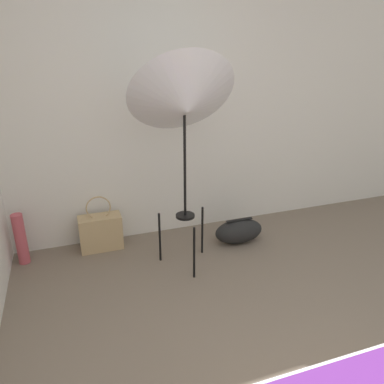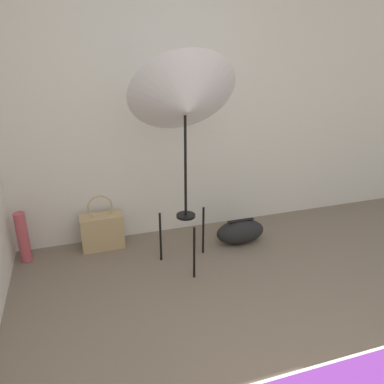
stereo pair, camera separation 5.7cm
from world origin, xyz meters
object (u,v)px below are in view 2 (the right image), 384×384
object	(u,v)px
tote_bag	(102,231)
duffel_bag	(240,232)
photo_umbrella	(185,104)
paper_roll	(23,237)

from	to	relation	value
tote_bag	duffel_bag	world-z (taller)	tote_bag
photo_umbrella	duffel_bag	xyz separation A→B (m)	(0.60, 0.19, -1.27)
photo_umbrella	paper_roll	xyz separation A→B (m)	(-1.35, 0.47, -1.15)
photo_umbrella	tote_bag	bearing A→B (deg)	143.28
duffel_bag	paper_roll	distance (m)	1.97
tote_bag	paper_roll	distance (m)	0.68
paper_roll	tote_bag	bearing A→B (deg)	2.25
duffel_bag	photo_umbrella	bearing A→B (deg)	-162.93
photo_umbrella	tote_bag	size ratio (longest dim) A/B	3.36
duffel_bag	paper_roll	bearing A→B (deg)	171.65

